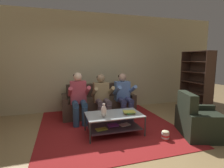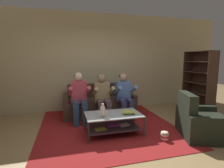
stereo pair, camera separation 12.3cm
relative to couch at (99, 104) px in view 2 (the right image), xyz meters
The scene contains 13 objects.
ground 1.86m from the couch, 89.02° to the right, with size 16.80×16.80×0.00m, color #A08154.
back_partition 1.32m from the couch, 87.10° to the left, with size 8.40×0.12×2.90m, color #C8BA8F.
couch is the anchor object (origin of this frame).
person_seated_left 0.86m from the couch, 138.14° to the right, with size 0.50×0.58×1.22m.
person_seated_middle 0.63m from the couch, 90.00° to the right, with size 0.50×0.58×1.17m.
person_seated_right 0.86m from the couch, 42.11° to the right, with size 0.50×0.58×1.17m.
coffee_table 1.39m from the couch, 88.45° to the right, with size 1.13×0.66×0.43m.
area_rug 0.86m from the couch, 88.64° to the right, with size 3.00×3.35×0.01m.
vase 1.56m from the couch, 97.73° to the right, with size 0.11×0.11×0.27m.
book_stack 1.53m from the couch, 77.20° to the right, with size 0.26×0.20×0.06m.
bookshelf 2.91m from the couch, 11.28° to the right, with size 0.38×0.94×1.77m.
armchair 2.60m from the couch, 49.18° to the right, with size 1.08×1.11×0.88m.
popcorn_tub 2.15m from the couch, 65.15° to the right, with size 0.15×0.15×0.19m.
Camera 2 is at (-0.91, -2.88, 1.53)m, focal length 28.00 mm.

